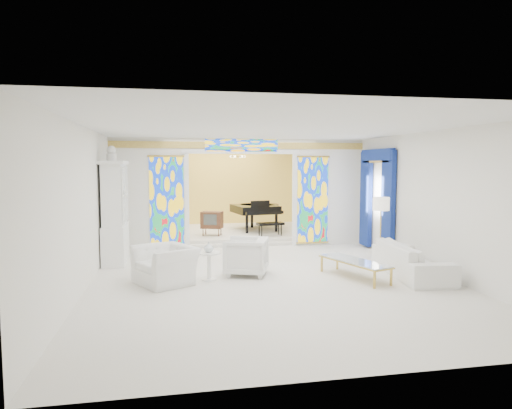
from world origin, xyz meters
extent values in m
plane|color=silver|center=(0.00, 0.00, 0.00)|extent=(12.00, 12.00, 0.00)
cube|color=white|center=(0.00, 0.00, 3.00)|extent=(7.00, 12.00, 0.02)
cube|color=white|center=(0.00, 6.00, 1.50)|extent=(7.00, 0.02, 3.00)
cube|color=white|center=(0.00, -6.00, 1.50)|extent=(7.00, 0.02, 3.00)
cube|color=white|center=(-3.50, 0.00, 1.50)|extent=(0.02, 12.00, 3.00)
cube|color=white|center=(3.50, 0.00, 1.50)|extent=(0.02, 12.00, 3.00)
cube|color=white|center=(-2.50, 2.00, 1.50)|extent=(2.00, 0.18, 3.00)
cube|color=white|center=(2.50, 2.00, 1.50)|extent=(2.00, 0.18, 3.00)
cube|color=white|center=(0.00, 2.00, 2.80)|extent=(3.00, 0.18, 0.40)
cube|color=white|center=(-1.50, 1.90, 1.30)|extent=(0.12, 0.06, 2.60)
cube|color=white|center=(1.50, 1.90, 1.30)|extent=(0.12, 0.06, 2.60)
cube|color=white|center=(0.00, 1.90, 2.65)|extent=(3.24, 0.06, 0.12)
cube|color=#DBC552|center=(0.00, 1.90, 2.82)|extent=(7.00, 0.05, 0.18)
cube|color=gold|center=(-2.03, 1.89, 1.30)|extent=(0.90, 0.04, 2.40)
cube|color=gold|center=(2.03, 1.89, 1.30)|extent=(0.90, 0.04, 2.40)
cube|color=gold|center=(0.00, 1.89, 2.82)|extent=(2.00, 0.04, 0.34)
cube|color=silver|center=(0.00, 4.10, 0.09)|extent=(6.80, 3.80, 0.18)
cube|color=#FBD257|center=(0.00, 5.88, 1.50)|extent=(6.70, 0.10, 2.90)
cylinder|color=#BA9941|center=(0.20, 4.00, 2.55)|extent=(0.48, 0.48, 0.30)
cube|color=navy|center=(3.40, 0.05, 1.35)|extent=(0.12, 0.55, 2.60)
cube|color=navy|center=(3.40, 1.35, 1.35)|extent=(0.12, 0.55, 2.60)
cube|color=navy|center=(3.40, 0.70, 2.55)|extent=(0.14, 1.70, 0.30)
cube|color=gold|center=(3.40, 0.70, 2.38)|extent=(0.12, 1.50, 0.06)
cube|color=white|center=(-3.22, 0.60, 0.45)|extent=(0.50, 1.40, 0.90)
cube|color=white|center=(-3.22, 0.60, 1.60)|extent=(0.44, 1.30, 1.40)
cube|color=silver|center=(-2.99, 0.60, 1.60)|extent=(0.01, 1.20, 1.30)
cube|color=white|center=(-3.22, 0.60, 2.34)|extent=(0.56, 1.46, 0.08)
cylinder|color=white|center=(-3.22, 0.25, 2.46)|extent=(0.22, 0.22, 0.16)
sphere|color=white|center=(-3.22, 0.25, 2.62)|extent=(0.20, 0.20, 0.20)
imported|color=white|center=(-2.05, -1.60, 0.36)|extent=(1.39, 1.44, 0.72)
imported|color=white|center=(-0.41, -1.22, 0.39)|extent=(1.08, 1.07, 0.78)
imported|color=silver|center=(2.95, -1.93, 0.34)|extent=(1.14, 2.39, 0.67)
cylinder|color=white|center=(-1.21, -1.51, 0.55)|extent=(0.60, 0.60, 0.03)
cylinder|color=white|center=(-1.21, -1.51, 0.27)|extent=(0.10, 0.10, 0.53)
cylinder|color=white|center=(-1.21, -1.51, 0.01)|extent=(0.40, 0.40, 0.03)
imported|color=white|center=(-1.21, -1.51, 0.67)|extent=(0.25, 0.25, 0.20)
cube|color=silver|center=(1.70, -1.92, 0.36)|extent=(1.00, 1.72, 0.04)
cube|color=#BA9941|center=(1.70, -1.92, 0.34)|extent=(1.04, 1.75, 0.03)
cube|color=#BA9941|center=(1.75, -2.73, 0.17)|extent=(0.05, 0.05, 0.34)
cube|color=#BA9941|center=(2.16, -2.59, 0.17)|extent=(0.05, 0.05, 0.34)
cube|color=#BA9941|center=(1.24, -1.24, 0.17)|extent=(0.05, 0.05, 0.34)
cube|color=#BA9941|center=(1.65, -1.10, 0.17)|extent=(0.05, 0.05, 0.34)
cylinder|color=#BA9941|center=(2.82, -0.75, 0.01)|extent=(0.32, 0.32, 0.03)
cylinder|color=#BA9941|center=(2.82, -0.75, 0.71)|extent=(0.03, 0.03, 1.42)
cylinder|color=white|center=(2.82, -0.75, 1.40)|extent=(0.45, 0.45, 0.30)
cube|color=black|center=(0.76, 4.03, 0.86)|extent=(1.51, 1.58, 0.25)
cylinder|color=black|center=(0.98, 4.38, 0.86)|extent=(1.48, 1.48, 0.25)
cube|color=black|center=(0.90, 3.24, 0.82)|extent=(1.23, 0.46, 0.09)
cube|color=white|center=(0.91, 3.17, 0.84)|extent=(1.12, 0.27, 0.03)
cube|color=black|center=(0.84, 3.54, 1.06)|extent=(0.62, 0.13, 0.22)
cube|color=black|center=(0.98, 2.71, 0.54)|extent=(0.85, 0.44, 0.07)
cylinder|color=black|center=(0.38, 3.33, 0.46)|extent=(0.10, 0.10, 0.55)
cylinder|color=black|center=(1.35, 3.49, 0.46)|extent=(0.10, 0.10, 0.55)
cylinder|color=black|center=(0.77, 4.57, 0.46)|extent=(0.10, 0.10, 0.55)
cube|color=#52301D|center=(-0.72, 3.11, 0.65)|extent=(0.72, 0.60, 0.50)
cube|color=#3C413F|center=(-0.79, 2.92, 0.68)|extent=(0.38, 0.15, 0.32)
cone|color=#52301D|center=(-0.99, 3.05, 0.29)|extent=(0.05, 0.05, 0.22)
cone|color=#52301D|center=(-0.54, 2.89, 0.29)|extent=(0.05, 0.05, 0.22)
cone|color=#52301D|center=(-0.89, 3.33, 0.29)|extent=(0.05, 0.05, 0.22)
cone|color=#52301D|center=(-0.44, 3.17, 0.29)|extent=(0.05, 0.05, 0.22)
camera|label=1|loc=(-1.94, -10.46, 2.29)|focal=32.00mm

